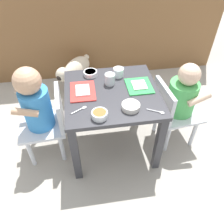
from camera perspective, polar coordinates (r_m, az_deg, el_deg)
The scene contains 15 objects.
ground_plane at distance 1.69m, azimuth 0.00°, elevation -7.61°, with size 7.00×7.00×0.00m, color #9E998E.
kitchen_cabinet_back at distance 2.33m, azimuth -4.38°, elevation 20.99°, with size 2.36×0.36×0.89m, color brown.
dining_table at distance 1.42m, azimuth 0.00°, elevation 2.35°, with size 0.57×0.54×0.47m.
seated_child_left at distance 1.41m, azimuth -18.13°, elevation 1.51°, with size 0.30×0.30×0.68m.
seated_child_right at distance 1.52m, azimuth 16.83°, elevation 3.59°, with size 0.31×0.31×0.62m.
dog at distance 2.07m, azimuth -9.28°, elevation 10.33°, with size 0.34×0.39×0.32m.
food_tray_left at distance 1.37m, azimuth -7.37°, elevation 5.26°, with size 0.15×0.20×0.02m.
food_tray_right at distance 1.41m, azimuth 6.82°, elevation 6.57°, with size 0.15×0.17×0.02m.
water_cup_left at distance 1.41m, azimuth -0.54°, elevation 8.12°, with size 0.06×0.06×0.07m.
water_cup_right at distance 1.49m, azimuth 1.63°, elevation 9.86°, with size 0.07×0.07×0.06m.
cereal_bowl_left_side at distance 1.24m, azimuth 4.75°, elevation 1.46°, with size 0.10×0.10×0.03m.
cereal_bowl_right_side at distance 1.19m, azimuth -3.13°, elevation -0.63°, with size 0.09×0.09×0.04m.
veggie_bowl_near at distance 1.51m, azimuth -5.44°, elevation 9.69°, with size 0.09×0.09×0.03m.
spoon_by_left_tray at distance 1.25m, azimuth -7.92°, elevation 0.67°, with size 0.09×0.06×0.01m.
spoon_by_right_tray at distance 1.25m, azimuth 11.35°, elevation 0.10°, with size 0.09×0.06×0.01m.
Camera 1 is at (-0.16, -1.07, 1.31)m, focal length 36.38 mm.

